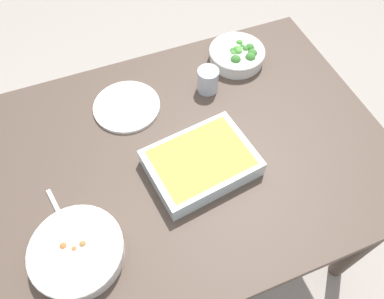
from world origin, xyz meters
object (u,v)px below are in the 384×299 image
(drink_cup, at_px, (208,81))
(spoon_by_stew, at_px, (63,221))
(baking_dish, at_px, (201,162))
(side_plate, at_px, (127,106))
(stew_bowl, at_px, (77,252))
(broccoli_bowl, at_px, (237,54))

(drink_cup, height_order, spoon_by_stew, drink_cup)
(spoon_by_stew, bearing_deg, baking_dish, -177.20)
(baking_dish, height_order, drink_cup, drink_cup)
(baking_dish, bearing_deg, side_plate, -65.52)
(stew_bowl, distance_m, drink_cup, 0.67)
(stew_bowl, distance_m, side_plate, 0.50)
(side_plate, bearing_deg, drink_cup, 175.76)
(broccoli_bowl, height_order, side_plate, broccoli_bowl)
(baking_dish, bearing_deg, broccoli_bowl, -128.31)
(drink_cup, bearing_deg, baking_dish, 63.46)
(side_plate, bearing_deg, broccoli_bowl, -171.29)
(baking_dish, height_order, side_plate, baking_dish)
(stew_bowl, xyz_separation_m, baking_dish, (-0.39, -0.13, 0.00))
(stew_bowl, distance_m, spoon_by_stew, 0.11)
(broccoli_bowl, distance_m, side_plate, 0.44)
(broccoli_bowl, height_order, spoon_by_stew, broccoli_bowl)
(drink_cup, distance_m, spoon_by_stew, 0.63)
(side_plate, distance_m, spoon_by_stew, 0.42)
(drink_cup, height_order, side_plate, drink_cup)
(broccoli_bowl, bearing_deg, side_plate, 8.71)
(baking_dish, xyz_separation_m, spoon_by_stew, (0.41, 0.02, -0.03))
(baking_dish, relative_size, spoon_by_stew, 1.87)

